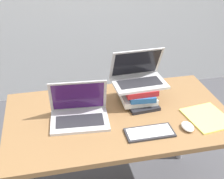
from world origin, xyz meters
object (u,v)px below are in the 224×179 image
at_px(book_stack, 138,94).
at_px(laptop_on_books, 138,76).
at_px(laptop_left, 79,112).
at_px(mouse, 188,127).
at_px(wireless_keyboard, 150,133).
at_px(notepad, 207,118).

xyz_separation_m(book_stack, laptop_on_books, (0.00, 0.03, 0.11)).
relative_size(laptop_left, mouse, 3.59).
relative_size(book_stack, wireless_keyboard, 1.07).
bearing_deg(wireless_keyboard, laptop_on_books, 84.52).
xyz_separation_m(laptop_left, book_stack, (0.40, 0.11, 0.01)).
bearing_deg(laptop_left, laptop_on_books, 19.77).
relative_size(laptop_left, laptop_on_books, 1.05).
distance_m(book_stack, wireless_keyboard, 0.34).
xyz_separation_m(laptop_left, wireless_keyboard, (0.36, -0.22, -0.04)).
relative_size(laptop_left, notepad, 1.20).
xyz_separation_m(wireless_keyboard, mouse, (0.22, -0.00, 0.01)).
xyz_separation_m(laptop_left, notepad, (0.75, -0.15, -0.04)).
relative_size(laptop_left, wireless_keyboard, 1.31).
xyz_separation_m(laptop_on_books, wireless_keyboard, (-0.04, -0.37, -0.17)).
height_order(laptop_left, laptop_on_books, laptop_on_books).
height_order(wireless_keyboard, notepad, wireless_keyboard).
bearing_deg(book_stack, mouse, -60.68).
bearing_deg(mouse, notepad, 24.06).
bearing_deg(book_stack, laptop_on_books, 87.32).
relative_size(laptop_on_books, notepad, 1.15).
relative_size(book_stack, notepad, 0.99).
height_order(book_stack, mouse, book_stack).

